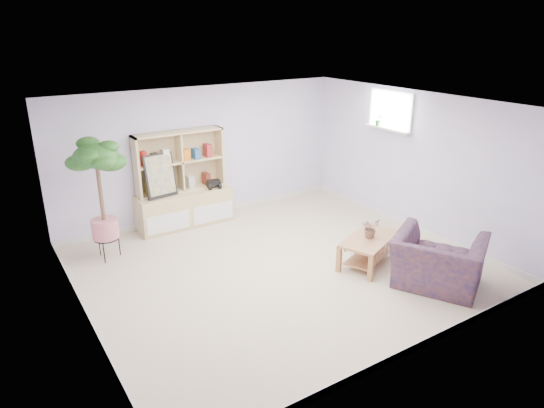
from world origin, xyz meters
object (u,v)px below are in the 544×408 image
coffee_table (369,251)px  armchair (438,258)px  storage_unit (183,180)px  floor_tree (102,201)px

coffee_table → armchair: bearing=-95.3°
storage_unit → floor_tree: floor_tree is taller
coffee_table → armchair: 1.07m
coffee_table → floor_tree: bearing=122.1°
coffee_table → floor_tree: 4.06m
armchair → coffee_table: bearing=-11.0°
storage_unit → coffee_table: size_ratio=1.64×
floor_tree → coffee_table: bearing=-35.3°
coffee_table → armchair: (0.31, -1.00, 0.22)m
storage_unit → armchair: size_ratio=1.47×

